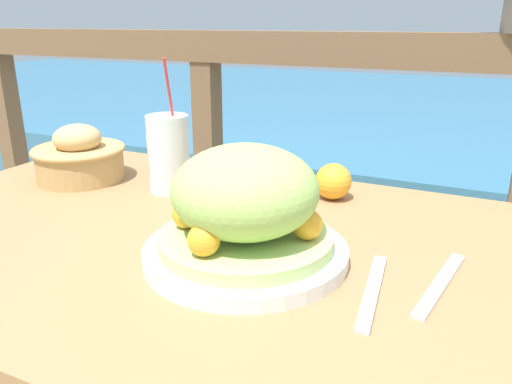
{
  "coord_description": "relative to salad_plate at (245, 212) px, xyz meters",
  "views": [
    {
      "loc": [
        0.36,
        -0.59,
        1.03
      ],
      "look_at": [
        0.05,
        0.05,
        0.78
      ],
      "focal_mm": 35.0,
      "sensor_mm": 36.0,
      "label": 1
    }
  ],
  "objects": [
    {
      "name": "fork",
      "position": [
        0.18,
        -0.01,
        -0.07
      ],
      "size": [
        0.04,
        0.18,
        0.0
      ],
      "color": "silver",
      "rests_on": "patio_table"
    },
    {
      "name": "bread_basket",
      "position": [
        -0.46,
        0.18,
        -0.02
      ],
      "size": [
        0.18,
        0.18,
        0.11
      ],
      "color": "tan",
      "rests_on": "patio_table"
    },
    {
      "name": "orange_near_glass",
      "position": [
        -0.14,
        0.2,
        -0.03
      ],
      "size": [
        0.07,
        0.07,
        0.07
      ],
      "color": "#F9A328",
      "rests_on": "patio_table"
    },
    {
      "name": "orange_near_basket",
      "position": [
        0.03,
        0.28,
        -0.04
      ],
      "size": [
        0.07,
        0.07,
        0.07
      ],
      "color": "#F9A328",
      "rests_on": "patio_table"
    },
    {
      "name": "salad_plate",
      "position": [
        0.0,
        0.0,
        0.0
      ],
      "size": [
        0.27,
        0.27,
        0.16
      ],
      "color": "white",
      "rests_on": "patio_table"
    },
    {
      "name": "knife",
      "position": [
        0.25,
        0.04,
        -0.07
      ],
      "size": [
        0.04,
        0.18,
        0.0
      ],
      "color": "silver",
      "rests_on": "patio_table"
    },
    {
      "name": "railing_fence",
      "position": [
        -0.08,
        0.8,
        -0.07
      ],
      "size": [
        2.8,
        0.08,
        1.0
      ],
      "color": "brown",
      "rests_on": "ground_plane"
    },
    {
      "name": "patio_table",
      "position": [
        -0.08,
        0.05,
        -0.17
      ],
      "size": [
        1.16,
        0.7,
        0.72
      ],
      "color": "#997047",
      "rests_on": "ground_plane"
    },
    {
      "name": "sea_backdrop",
      "position": [
        -0.08,
        3.3,
        -0.56
      ],
      "size": [
        12.0,
        4.0,
        0.46
      ],
      "color": "teal",
      "rests_on": "ground_plane"
    },
    {
      "name": "drink_glass",
      "position": [
        -0.26,
        0.2,
        0.0
      ],
      "size": [
        0.08,
        0.08,
        0.25
      ],
      "color": "silver",
      "rests_on": "patio_table"
    }
  ]
}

